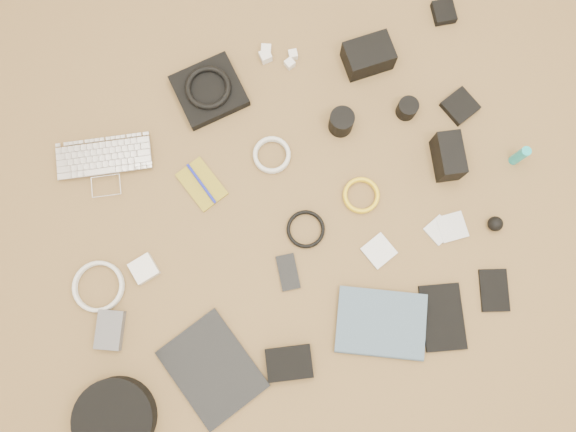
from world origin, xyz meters
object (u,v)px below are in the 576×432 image
object	(u,v)px
laptop	(106,170)
dslr_camera	(368,56)
paperback	(378,357)
tablet	(212,369)
headphone_case	(115,418)
phone	(288,272)

from	to	relation	value
laptop	dslr_camera	bearing A→B (deg)	16.08
dslr_camera	paperback	xyz separation A→B (m)	(-0.26, -0.87, -0.03)
laptop	tablet	distance (m)	0.67
headphone_case	paperback	bearing A→B (deg)	-4.89
tablet	headphone_case	size ratio (longest dim) A/B	1.22
dslr_camera	headphone_case	bearing A→B (deg)	-142.74
dslr_camera	headphone_case	size ratio (longest dim) A/B	0.64
paperback	headphone_case	bearing A→B (deg)	108.39
dslr_camera	headphone_case	xyz separation A→B (m)	(-1.01, -0.80, -0.01)
laptop	phone	size ratio (longest dim) A/B	2.73
tablet	headphone_case	bearing A→B (deg)	169.38
headphone_case	paperback	distance (m)	0.75
laptop	headphone_case	size ratio (longest dim) A/B	1.29
phone	dslr_camera	bearing A→B (deg)	57.62
laptop	dslr_camera	size ratio (longest dim) A/B	1.99
phone	paperback	world-z (taller)	paperback
dslr_camera	headphone_case	world-z (taller)	dslr_camera
phone	paperback	bearing A→B (deg)	-55.08
laptop	paperback	bearing A→B (deg)	-42.02
tablet	headphone_case	xyz separation A→B (m)	(-0.29, -0.05, 0.02)
laptop	tablet	world-z (taller)	laptop
tablet	phone	size ratio (longest dim) A/B	2.58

